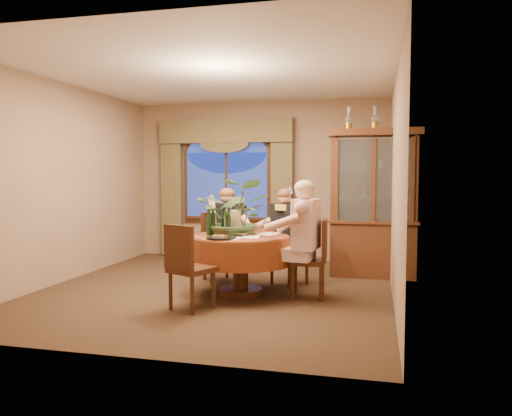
% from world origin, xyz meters
% --- Properties ---
extents(floor, '(5.00, 5.00, 0.00)m').
position_xyz_m(floor, '(0.00, 0.00, 0.00)').
color(floor, black).
rests_on(floor, ground).
extents(wall_back, '(4.50, 0.00, 4.50)m').
position_xyz_m(wall_back, '(0.00, 2.50, 1.40)').
color(wall_back, '#826146').
rests_on(wall_back, ground).
extents(wall_right, '(0.00, 5.00, 5.00)m').
position_xyz_m(wall_right, '(2.25, 0.00, 1.40)').
color(wall_right, '#826146').
rests_on(wall_right, ground).
extents(ceiling, '(5.00, 5.00, 0.00)m').
position_xyz_m(ceiling, '(0.00, 0.00, 2.80)').
color(ceiling, white).
rests_on(ceiling, wall_back).
extents(window, '(1.62, 0.10, 1.32)m').
position_xyz_m(window, '(-0.60, 2.43, 1.30)').
color(window, navy).
rests_on(window, wall_back).
extents(arched_transom, '(1.60, 0.06, 0.44)m').
position_xyz_m(arched_transom, '(-0.60, 2.43, 2.08)').
color(arched_transom, navy).
rests_on(arched_transom, wall_back).
extents(drapery_left, '(0.38, 0.14, 2.32)m').
position_xyz_m(drapery_left, '(-1.63, 2.38, 1.18)').
color(drapery_left, '#4A3F23').
rests_on(drapery_left, floor).
extents(drapery_right, '(0.38, 0.14, 2.32)m').
position_xyz_m(drapery_right, '(0.43, 2.38, 1.18)').
color(drapery_right, '#4A3F23').
rests_on(drapery_right, floor).
extents(swag_valance, '(2.45, 0.16, 0.42)m').
position_xyz_m(swag_valance, '(-0.60, 2.35, 2.28)').
color(swag_valance, '#4A3F23').
rests_on(swag_valance, wall_back).
extents(dining_table, '(1.69, 1.69, 0.75)m').
position_xyz_m(dining_table, '(0.38, -0.19, 0.38)').
color(dining_table, maroon).
rests_on(dining_table, floor).
extents(china_cabinet, '(1.34, 0.53, 2.17)m').
position_xyz_m(china_cabinet, '(1.99, 1.35, 1.09)').
color(china_cabinet, '#3E1F12').
rests_on(china_cabinet, floor).
extents(oil_lamp_left, '(0.11, 0.11, 0.34)m').
position_xyz_m(oil_lamp_left, '(1.62, 1.35, 2.34)').
color(oil_lamp_left, '#A5722D').
rests_on(oil_lamp_left, china_cabinet).
extents(oil_lamp_center, '(0.11, 0.11, 0.34)m').
position_xyz_m(oil_lamp_center, '(1.99, 1.35, 2.34)').
color(oil_lamp_center, '#A5722D').
rests_on(oil_lamp_center, china_cabinet).
extents(oil_lamp_right, '(0.11, 0.11, 0.34)m').
position_xyz_m(oil_lamp_right, '(2.37, 1.35, 2.34)').
color(oil_lamp_right, '#A5722D').
rests_on(oil_lamp_right, china_cabinet).
extents(chair_right, '(0.44, 0.44, 0.96)m').
position_xyz_m(chair_right, '(1.23, -0.14, 0.48)').
color(chair_right, black).
rests_on(chair_right, floor).
extents(chair_back_right, '(0.59, 0.59, 0.96)m').
position_xyz_m(chair_back_right, '(0.89, 0.52, 0.48)').
color(chair_back_right, black).
rests_on(chair_back_right, floor).
extents(chair_back, '(0.59, 0.59, 0.96)m').
position_xyz_m(chair_back, '(-0.11, 0.49, 0.48)').
color(chair_back, black).
rests_on(chair_back, floor).
extents(chair_front_left, '(0.55, 0.55, 0.96)m').
position_xyz_m(chair_front_left, '(0.03, -0.98, 0.48)').
color(chair_front_left, black).
rests_on(chair_front_left, floor).
extents(person_pink, '(0.54, 0.57, 1.46)m').
position_xyz_m(person_pink, '(1.22, -0.29, 0.73)').
color(person_pink, '#D2A9A6').
rests_on(person_pink, floor).
extents(person_back, '(0.62, 0.61, 1.33)m').
position_xyz_m(person_back, '(-0.04, 0.61, 0.66)').
color(person_back, black).
rests_on(person_back, floor).
extents(person_scarf, '(0.64, 0.63, 1.33)m').
position_xyz_m(person_scarf, '(0.84, 0.51, 0.66)').
color(person_scarf, black).
rests_on(person_scarf, floor).
extents(stoneware_vase, '(0.17, 0.17, 0.31)m').
position_xyz_m(stoneware_vase, '(0.30, -0.10, 0.90)').
color(stoneware_vase, tan).
rests_on(stoneware_vase, dining_table).
extents(centerpiece_plant, '(0.94, 1.04, 0.81)m').
position_xyz_m(centerpiece_plant, '(0.28, -0.03, 1.36)').
color(centerpiece_plant, '#39532E').
rests_on(centerpiece_plant, dining_table).
extents(olive_bowl, '(0.15, 0.15, 0.05)m').
position_xyz_m(olive_bowl, '(0.41, -0.25, 0.77)').
color(olive_bowl, '#4B532B').
rests_on(olive_bowl, dining_table).
extents(cheese_platter, '(0.36, 0.36, 0.02)m').
position_xyz_m(cheese_platter, '(0.25, -0.56, 0.76)').
color(cheese_platter, black).
rests_on(cheese_platter, dining_table).
extents(wine_bottle_0, '(0.07, 0.07, 0.33)m').
position_xyz_m(wine_bottle_0, '(0.24, -0.24, 0.92)').
color(wine_bottle_0, black).
rests_on(wine_bottle_0, dining_table).
extents(wine_bottle_1, '(0.07, 0.07, 0.33)m').
position_xyz_m(wine_bottle_1, '(0.11, -0.02, 0.92)').
color(wine_bottle_1, black).
rests_on(wine_bottle_1, dining_table).
extents(wine_bottle_2, '(0.07, 0.07, 0.33)m').
position_xyz_m(wine_bottle_2, '(0.02, -0.19, 0.92)').
color(wine_bottle_2, black).
rests_on(wine_bottle_2, dining_table).
extents(wine_bottle_3, '(0.07, 0.07, 0.33)m').
position_xyz_m(wine_bottle_3, '(-0.03, -0.06, 0.92)').
color(wine_bottle_3, tan).
rests_on(wine_bottle_3, dining_table).
extents(wine_bottle_4, '(0.07, 0.07, 0.33)m').
position_xyz_m(wine_bottle_4, '(-0.02, -0.24, 0.92)').
color(wine_bottle_4, black).
rests_on(wine_bottle_4, dining_table).
extents(wine_bottle_5, '(0.07, 0.07, 0.33)m').
position_xyz_m(wine_bottle_5, '(0.18, -0.10, 0.92)').
color(wine_bottle_5, tan).
rests_on(wine_bottle_5, dining_table).
extents(tasting_paper_0, '(0.26, 0.33, 0.00)m').
position_xyz_m(tasting_paper_0, '(0.55, -0.32, 0.75)').
color(tasting_paper_0, white).
rests_on(tasting_paper_0, dining_table).
extents(tasting_paper_1, '(0.30, 0.35, 0.00)m').
position_xyz_m(tasting_paper_1, '(0.69, 0.02, 0.75)').
color(tasting_paper_1, white).
rests_on(tasting_paper_1, dining_table).
extents(tasting_paper_2, '(0.26, 0.33, 0.00)m').
position_xyz_m(tasting_paper_2, '(0.36, -0.51, 0.75)').
color(tasting_paper_2, white).
rests_on(tasting_paper_2, dining_table).
extents(wine_glass_person_pink, '(0.07, 0.07, 0.18)m').
position_xyz_m(wine_glass_person_pink, '(0.81, -0.24, 0.84)').
color(wine_glass_person_pink, silver).
rests_on(wine_glass_person_pink, dining_table).
extents(wine_glass_person_back, '(0.07, 0.07, 0.18)m').
position_xyz_m(wine_glass_person_back, '(0.18, 0.20, 0.84)').
color(wine_glass_person_back, silver).
rests_on(wine_glass_person_back, dining_table).
extents(wine_glass_person_scarf, '(0.07, 0.07, 0.18)m').
position_xyz_m(wine_glass_person_scarf, '(0.62, 0.18, 0.84)').
color(wine_glass_person_scarf, silver).
rests_on(wine_glass_person_scarf, dining_table).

